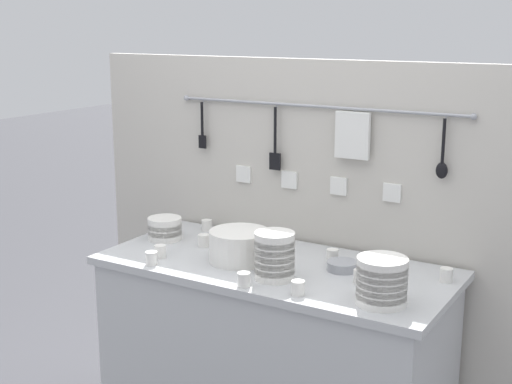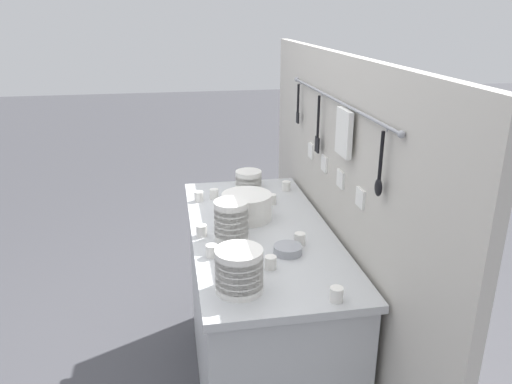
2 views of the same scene
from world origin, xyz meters
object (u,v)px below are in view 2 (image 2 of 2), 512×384
at_px(cup_edge_far, 199,196).
at_px(cup_back_left, 212,251).
at_px(bowl_stack_tall_left, 249,179).
at_px(bowl_stack_wide_centre, 231,220).
at_px(cup_beside_plates, 300,239).
at_px(cup_front_left, 202,231).
at_px(cup_edge_near, 214,194).
at_px(steel_mixing_bowl, 288,250).
at_px(cup_mid_row, 272,199).
at_px(cup_by_caddy, 336,294).
at_px(cup_centre, 271,263).
at_px(cup_back_right, 286,186).
at_px(cup_front_right, 255,196).
at_px(plate_stack, 247,206).
at_px(bowl_stack_nested_right, 239,270).

bearing_deg(cup_edge_far, cup_back_left, 0.81).
distance_m(bowl_stack_tall_left, cup_back_left, 0.81).
bearing_deg(cup_back_left, bowl_stack_wide_centre, 146.21).
distance_m(cup_beside_plates, cup_back_left, 0.37).
distance_m(cup_front_left, cup_edge_near, 0.45).
bearing_deg(bowl_stack_wide_centre, cup_beside_plates, 69.71).
bearing_deg(cup_edge_near, steel_mixing_bowl, 19.09).
distance_m(cup_beside_plates, cup_edge_near, 0.66).
xyz_separation_m(cup_mid_row, cup_edge_near, (-0.13, -0.27, 0.00)).
relative_size(steel_mixing_bowl, cup_front_left, 2.29).
distance_m(cup_back_left, cup_mid_row, 0.61).
height_order(bowl_stack_wide_centre, cup_by_caddy, bowl_stack_wide_centre).
distance_m(cup_mid_row, cup_edge_far, 0.37).
xyz_separation_m(steel_mixing_bowl, cup_back_left, (-0.03, -0.30, 0.01)).
bearing_deg(steel_mixing_bowl, cup_centre, -40.53).
distance_m(cup_edge_far, cup_edge_near, 0.08).
bearing_deg(steel_mixing_bowl, cup_back_right, 167.25).
distance_m(bowl_stack_wide_centre, cup_front_right, 0.47).
relative_size(plate_stack, cup_edge_far, 4.64).
distance_m(cup_mid_row, cup_front_right, 0.10).
bearing_deg(cup_edge_near, cup_back_left, -6.33).
bearing_deg(bowl_stack_tall_left, cup_mid_row, 16.06).
distance_m(bowl_stack_wide_centre, cup_back_right, 0.65).
bearing_deg(cup_edge_far, bowl_stack_tall_left, 119.02).
xyz_separation_m(plate_stack, cup_mid_row, (-0.16, 0.15, -0.03)).
bearing_deg(bowl_stack_tall_left, bowl_stack_nested_right, -10.93).
bearing_deg(cup_front_left, cup_edge_near, 167.68).
bearing_deg(bowl_stack_nested_right, bowl_stack_wide_centre, 176.38).
height_order(plate_stack, cup_beside_plates, plate_stack).
relative_size(steel_mixing_bowl, cup_beside_plates, 2.29).
distance_m(plate_stack, cup_edge_far, 0.33).
xyz_separation_m(cup_back_left, cup_centre, (0.13, 0.21, 0.00)).
xyz_separation_m(cup_mid_row, cup_by_caddy, (0.89, 0.03, 0.00)).
height_order(bowl_stack_nested_right, cup_mid_row, bowl_stack_nested_right).
bearing_deg(cup_edge_far, cup_beside_plates, 33.39).
xyz_separation_m(bowl_stack_tall_left, cup_mid_row, (0.26, 0.07, -0.02)).
distance_m(bowl_stack_nested_right, cup_front_left, 0.47).
bearing_deg(cup_edge_far, cup_edge_near, 105.38).
height_order(cup_back_right, cup_front_left, same).
xyz_separation_m(bowl_stack_tall_left, cup_back_left, (0.76, -0.27, -0.02)).
xyz_separation_m(bowl_stack_wide_centre, cup_back_right, (-0.54, 0.36, -0.06)).
xyz_separation_m(bowl_stack_tall_left, cup_centre, (0.90, -0.06, -0.02)).
height_order(cup_by_caddy, cup_front_right, same).
bearing_deg(bowl_stack_tall_left, cup_by_caddy, 5.32).
height_order(bowl_stack_wide_centre, cup_beside_plates, bowl_stack_wide_centre).
xyz_separation_m(steel_mixing_bowl, cup_mid_row, (-0.53, 0.05, 0.01)).
xyz_separation_m(cup_back_right, cup_centre, (0.82, -0.25, 0.00)).
bearing_deg(cup_back_right, bowl_stack_wide_centre, -33.82).
bearing_deg(plate_stack, steel_mixing_bowl, 15.56).
xyz_separation_m(cup_beside_plates, cup_front_right, (-0.53, -0.09, 0.00)).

